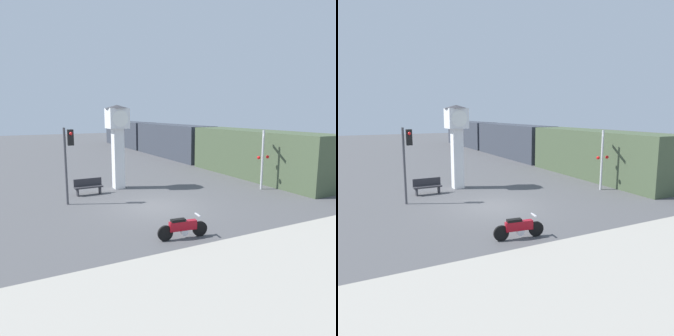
{
  "view_description": "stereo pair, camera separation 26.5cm",
  "coord_description": "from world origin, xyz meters",
  "views": [
    {
      "loc": [
        -6.73,
        -14.35,
        4.66
      ],
      "look_at": [
        0.65,
        -0.13,
        1.94
      ],
      "focal_mm": 35.0,
      "sensor_mm": 36.0,
      "label": 1
    },
    {
      "loc": [
        -6.5,
        -14.47,
        4.66
      ],
      "look_at": [
        0.65,
        -0.13,
        1.94
      ],
      "focal_mm": 35.0,
      "sensor_mm": 36.0,
      "label": 2
    }
  ],
  "objects": [
    {
      "name": "ground_plane",
      "position": [
        0.0,
        0.0,
        0.0
      ],
      "size": [
        120.0,
        120.0,
        0.0
      ],
      "primitive_type": "plane",
      "color": "#4C4C4F"
    },
    {
      "name": "sidewalk_strip",
      "position": [
        0.0,
        -8.27,
        0.05
      ],
      "size": [
        36.0,
        6.0,
        0.1
      ],
      "color": "#9E998E",
      "rests_on": "ground_plane"
    },
    {
      "name": "motorcycle",
      "position": [
        -0.88,
        -4.27,
        0.42
      ],
      "size": [
        1.98,
        0.46,
        0.87
      ],
      "rotation": [
        0.0,
        0.0,
        -0.13
      ],
      "color": "black",
      "rests_on": "ground_plane"
    },
    {
      "name": "clock_tower",
      "position": [
        -0.27,
        4.77,
        3.39
      ],
      "size": [
        1.44,
        1.44,
        5.11
      ],
      "color": "white",
      "rests_on": "ground_plane"
    },
    {
      "name": "freight_train",
      "position": [
        9.73,
        16.41,
        1.7
      ],
      "size": [
        2.8,
        38.28,
        3.4
      ],
      "color": "#425138",
      "rests_on": "ground_plane"
    },
    {
      "name": "traffic_light",
      "position": [
        -3.67,
        2.43,
        2.71
      ],
      "size": [
        0.5,
        0.35,
        3.93
      ],
      "color": "#47474C",
      "rests_on": "ground_plane"
    },
    {
      "name": "railroad_crossing_signal",
      "position": [
        7.4,
        0.43,
        1.98
      ],
      "size": [
        0.9,
        0.82,
        3.62
      ],
      "color": "#B7B7BC",
      "rests_on": "ground_plane"
    },
    {
      "name": "bench",
      "position": [
        -2.35,
        4.02,
        0.49
      ],
      "size": [
        1.6,
        0.44,
        0.92
      ],
      "color": "#2D2D33",
      "rests_on": "ground_plane"
    }
  ]
}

